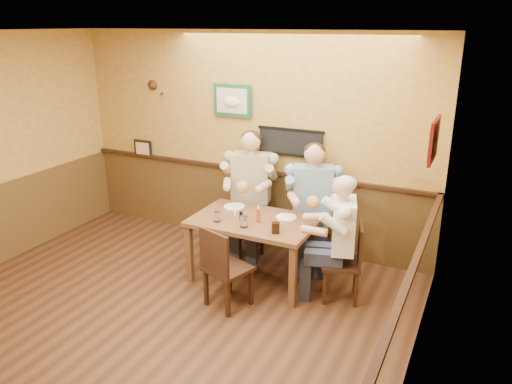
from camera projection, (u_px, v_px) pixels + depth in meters
room at (145, 164)px, 4.44m from camera, size 5.02×5.03×2.81m
dining_table at (254, 227)px, 5.73m from camera, size 1.40×0.90×0.75m
chair_back_left at (251, 212)px, 6.60m from camera, size 0.56×0.56×1.00m
chair_back_right at (312, 226)px, 6.19m from camera, size 0.57×0.57×0.97m
chair_right_end at (341, 261)px, 5.37m from camera, size 0.50×0.50×0.88m
chair_near_side at (228, 267)px, 5.23m from camera, size 0.53×0.53×0.90m
diner_tan_shirt at (251, 197)px, 6.53m from camera, size 0.79×0.79×1.43m
diner_blue_polo at (312, 210)px, 6.13m from camera, size 0.81×0.81×1.38m
diner_white_elder at (342, 245)px, 5.31m from camera, size 0.72×0.72×1.26m
water_glass_left at (217, 217)px, 5.61m from camera, size 0.09×0.09×0.12m
water_glass_mid at (244, 222)px, 5.45m from camera, size 0.10×0.10×0.13m
cola_tumbler at (276, 228)px, 5.30m from camera, size 0.09×0.09×0.12m
hot_sauce_bottle at (258, 215)px, 5.58m from camera, size 0.05×0.05×0.18m
salt_shaker at (235, 213)px, 5.78m from camera, size 0.04×0.04×0.08m
pepper_shaker at (241, 216)px, 5.66m from camera, size 0.05×0.05×0.10m
plate_far_left at (234, 207)px, 6.06m from camera, size 0.26×0.26×0.02m
plate_far_right at (286, 217)px, 5.73m from camera, size 0.32×0.32×0.02m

